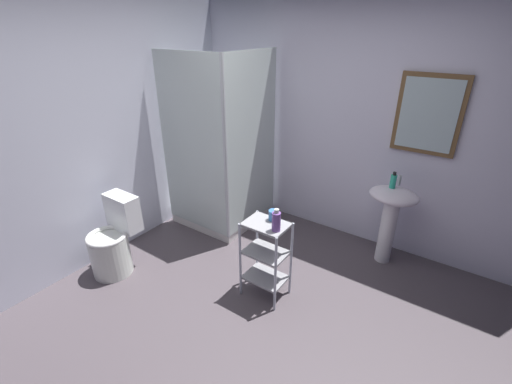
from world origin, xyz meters
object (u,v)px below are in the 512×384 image
(rinse_cup, at_px, (274,215))
(pedestal_sink, at_px, (391,211))
(toilet, at_px, (114,243))
(shower_stall, at_px, (223,188))
(hand_soap_bottle, at_px, (393,181))
(storage_cart, at_px, (266,254))
(conditioner_bottle_purple, at_px, (276,221))

(rinse_cup, bearing_deg, pedestal_sink, 55.47)
(pedestal_sink, relative_size, toilet, 1.07)
(shower_stall, bearing_deg, toilet, -102.34)
(shower_stall, relative_size, rinse_cup, 22.28)
(shower_stall, relative_size, pedestal_sink, 2.47)
(shower_stall, height_order, hand_soap_bottle, shower_stall)
(hand_soap_bottle, bearing_deg, rinse_cup, -122.56)
(pedestal_sink, height_order, hand_soap_bottle, hand_soap_bottle)
(toilet, xyz_separation_m, storage_cart, (1.40, 0.55, 0.12))
(toilet, relative_size, hand_soap_bottle, 4.72)
(conditioner_bottle_purple, bearing_deg, storage_cart, 160.43)
(shower_stall, distance_m, storage_cart, 1.36)
(toilet, bearing_deg, pedestal_sink, 38.00)
(pedestal_sink, distance_m, rinse_cup, 1.27)
(shower_stall, relative_size, hand_soap_bottle, 12.41)
(pedestal_sink, distance_m, hand_soap_bottle, 0.30)
(shower_stall, bearing_deg, hand_soap_bottle, 11.48)
(toilet, relative_size, storage_cart, 1.03)
(storage_cart, bearing_deg, pedestal_sink, 56.86)
(conditioner_bottle_purple, bearing_deg, toilet, -161.64)
(hand_soap_bottle, bearing_deg, shower_stall, -168.52)
(toilet, bearing_deg, storage_cart, 21.37)
(storage_cart, distance_m, conditioner_bottle_purple, 0.41)
(pedestal_sink, height_order, toilet, pedestal_sink)
(shower_stall, relative_size, toilet, 2.63)
(shower_stall, bearing_deg, conditioner_bottle_purple, -33.46)
(hand_soap_bottle, relative_size, rinse_cup, 1.79)
(toilet, xyz_separation_m, rinse_cup, (1.42, 0.63, 0.47))
(hand_soap_bottle, relative_size, conditioner_bottle_purple, 0.84)
(pedestal_sink, xyz_separation_m, conditioner_bottle_purple, (-0.61, -1.16, 0.25))
(storage_cart, relative_size, rinse_cup, 8.24)
(shower_stall, distance_m, hand_soap_bottle, 1.89)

